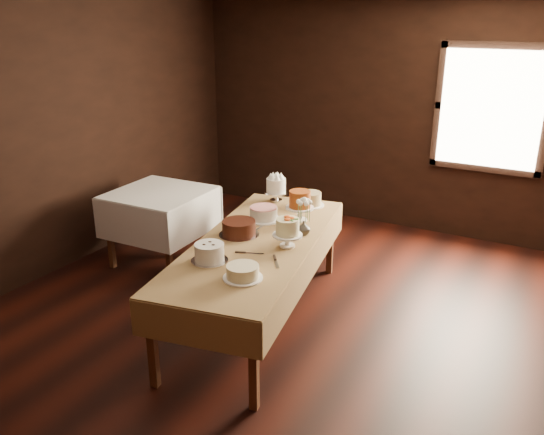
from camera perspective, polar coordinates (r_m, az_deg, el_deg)
The scene contains 21 objects.
floor at distance 5.16m, azimuth -1.10°, elevation -10.62°, with size 5.00×6.00×0.01m, color black.
wall_back at distance 7.28m, azimuth 10.98°, elevation 10.06°, with size 5.00×0.02×2.80m, color black.
wall_left at distance 6.21m, azimuth -21.71°, elevation 7.26°, with size 0.02×6.00×2.80m, color black.
window at distance 6.90m, azimuth 21.33°, elevation 10.19°, with size 1.10×0.05×1.30m, color #FFEABF.
display_table at distance 4.89m, azimuth -1.53°, elevation -3.01°, with size 1.42×2.63×0.77m.
side_table at distance 6.20m, azimuth -11.34°, elevation 1.72°, with size 0.99×0.99×0.82m.
cake_meringue at distance 5.85m, azimuth 0.41°, elevation 2.77°, with size 0.26×0.26×0.26m.
cake_speckled at distance 5.74m, azimuth 3.85°, elevation 1.86°, with size 0.30×0.30×0.14m.
cake_lattice at distance 5.33m, azimuth -0.86°, elevation 0.34°, with size 0.37×0.37×0.12m.
cake_caramel at distance 5.29m, azimuth 2.83°, elevation 1.01°, with size 0.27×0.27×0.31m.
cake_chocolate at distance 4.97m, azimuth -3.38°, elevation -1.13°, with size 0.39×0.39×0.14m.
cake_flowers at distance 4.71m, azimuth 1.58°, elevation -1.70°, with size 0.28×0.28×0.26m.
cake_swirl at distance 4.48m, azimuth -6.37°, elevation -3.62°, with size 0.31×0.31×0.15m.
cake_cream at distance 4.19m, azimuth -2.99°, elevation -5.60°, with size 0.34×0.34×0.11m.
cake_server_a at distance 4.62m, azimuth -1.76°, elevation -3.66°, with size 0.24×0.03×0.01m, color silver.
cake_server_b at distance 4.43m, azimuth 0.48°, elevation -4.74°, with size 0.24×0.03×0.01m, color silver.
cake_server_c at distance 5.15m, azimuth -1.30°, elevation -1.06°, with size 0.24×0.03×0.01m, color silver.
cake_server_d at distance 4.99m, azimuth 2.76°, elevation -1.78°, with size 0.24×0.03×0.01m, color silver.
cake_server_e at distance 4.77m, azimuth -5.71°, elevation -2.96°, with size 0.24×0.03×0.01m, color silver.
flower_vase at distance 4.99m, azimuth 3.23°, elevation -1.07°, with size 0.12×0.12×0.13m, color #2D2823.
flower_bouquet at distance 4.93m, azimuth 3.27°, elevation 0.91°, with size 0.14×0.14×0.20m, color white, non-canonical shape.
Camera 1 is at (2.24, -3.81, 2.66)m, focal length 37.08 mm.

